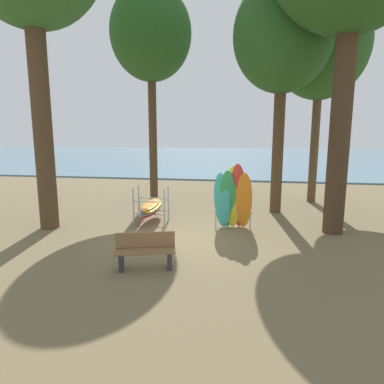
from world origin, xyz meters
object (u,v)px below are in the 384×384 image
object	(u,v)px
tree_far_right_back	(283,37)
leaning_board_pile	(233,199)
tree_mid_behind	(151,35)
board_storage_rack	(151,207)
tree_far_left_back	(321,45)
park_bench	(145,250)

from	to	relation	value
tree_far_right_back	leaning_board_pile	bearing A→B (deg)	-119.40
tree_mid_behind	board_storage_rack	xyz separation A→B (m)	(1.01, -4.03, -6.75)
tree_mid_behind	tree_far_left_back	size ratio (longest dim) A/B	1.04
tree_far_right_back	leaning_board_pile	world-z (taller)	tree_far_right_back
tree_far_right_back	board_storage_rack	size ratio (longest dim) A/B	4.09
tree_far_left_back	leaning_board_pile	size ratio (longest dim) A/B	4.07
tree_far_left_back	park_bench	world-z (taller)	tree_far_left_back
tree_mid_behind	leaning_board_pile	bearing A→B (deg)	-49.74
tree_mid_behind	tree_far_left_back	xyz separation A→B (m)	(7.21, 0.44, -0.56)
tree_mid_behind	tree_far_right_back	world-z (taller)	tree_mid_behind
tree_far_left_back	tree_far_right_back	xyz separation A→B (m)	(-1.76, -2.26, -0.17)
tree_far_left_back	leaning_board_pile	world-z (taller)	tree_far_left_back
leaning_board_pile	park_bench	distance (m)	4.02
tree_mid_behind	board_storage_rack	world-z (taller)	tree_mid_behind
tree_mid_behind	tree_far_right_back	bearing A→B (deg)	-18.48
tree_far_left_back	park_bench	distance (m)	11.80
park_bench	board_storage_rack	bearing A→B (deg)	103.69
tree_far_left_back	tree_far_right_back	size ratio (longest dim) A/B	1.04
leaning_board_pile	tree_mid_behind	bearing A→B (deg)	130.26
tree_far_left_back	tree_far_right_back	world-z (taller)	tree_far_left_back
tree_mid_behind	tree_far_left_back	distance (m)	7.25
tree_mid_behind	park_bench	bearing A→B (deg)	-76.14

